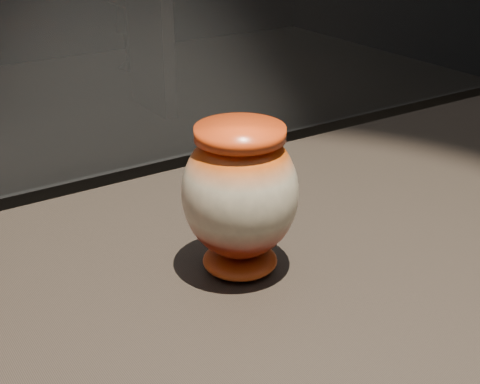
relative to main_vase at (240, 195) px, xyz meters
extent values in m
cube|color=black|center=(-0.10, -0.06, -0.13)|extent=(2.00, 0.80, 0.05)
ellipsoid|color=maroon|center=(0.00, 0.00, -0.09)|extent=(0.10, 0.10, 0.03)
ellipsoid|color=beige|center=(0.00, 0.00, 0.00)|extent=(0.16, 0.16, 0.17)
cylinder|color=#E85915|center=(0.00, 0.00, 0.08)|extent=(0.12, 0.12, 0.02)
cube|color=black|center=(1.44, 3.23, -0.58)|extent=(0.08, 0.50, 0.85)
camera|label=1|loc=(-0.41, -0.62, 0.35)|focal=50.00mm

